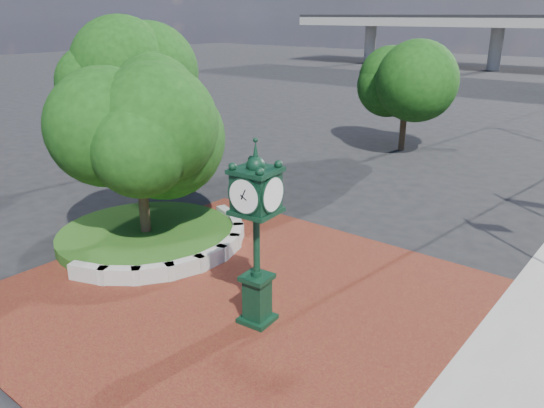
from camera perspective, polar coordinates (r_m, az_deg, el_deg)
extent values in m
plane|color=black|center=(15.95, -1.91, -8.52)|extent=(200.00, 200.00, 0.00)
cube|color=maroon|center=(15.30, -4.38, -9.82)|extent=(12.00, 12.00, 0.04)
cube|color=#9E9B93|center=(16.82, -19.07, -7.08)|extent=(1.29, 0.76, 0.54)
cube|color=#9E9B93|center=(16.39, -16.06, -7.47)|extent=(1.20, 1.04, 0.54)
cube|color=#9E9B93|center=(16.26, -12.64, -7.38)|extent=(1.00, 1.22, 0.54)
cube|color=#9E9B93|center=(16.45, -9.32, -6.81)|extent=(0.71, 1.30, 0.54)
cube|color=#9E9B93|center=(16.94, -6.57, -5.86)|extent=(0.35, 1.25, 0.54)
cube|color=#9E9B93|center=(17.65, -4.69, -4.69)|extent=(0.71, 1.30, 0.54)
cube|color=#9E9B93|center=(18.50, -3.81, -3.48)|extent=(1.00, 1.22, 0.54)
cube|color=#9E9B93|center=(19.40, -3.88, -2.35)|extent=(1.20, 1.04, 0.54)
cube|color=#9E9B93|center=(20.26, -4.76, -1.39)|extent=(1.29, 0.76, 0.54)
cylinder|color=#1F4A15|center=(19.20, -13.33, -3.33)|extent=(6.10, 6.10, 0.40)
cylinder|color=#9E9B93|center=(92.05, 10.51, 16.60)|extent=(1.80, 1.80, 6.00)
cylinder|color=#9E9B93|center=(84.29, 22.92, 15.17)|extent=(1.80, 1.80, 6.00)
cylinder|color=#38281C|center=(18.88, -13.54, -0.86)|extent=(0.36, 0.36, 2.17)
sphere|color=#133C10|center=(18.14, -14.21, 6.98)|extent=(5.20, 5.20, 5.20)
cylinder|color=#38281C|center=(27.88, -15.73, 5.89)|extent=(0.36, 0.36, 2.45)
sphere|color=#133C10|center=(27.37, -16.30, 11.79)|extent=(5.60, 5.60, 5.60)
cylinder|color=#38281C|center=(32.20, 13.85, 7.36)|extent=(0.36, 0.36, 1.92)
sphere|color=#133C10|center=(31.81, 14.19, 11.38)|extent=(4.40, 4.40, 4.40)
cube|color=black|center=(14.09, -1.58, -12.28)|extent=(0.88, 0.88, 0.16)
cube|color=black|center=(13.77, -1.61, -10.06)|extent=(0.61, 0.61, 1.11)
cube|color=black|center=(13.49, -1.63, -7.90)|extent=(0.77, 0.77, 0.12)
cylinder|color=black|center=(13.09, -1.67, -4.32)|extent=(0.17, 0.17, 1.72)
cube|color=black|center=(12.59, -1.73, 1.41)|extent=(0.99, 0.99, 0.91)
cylinder|color=white|center=(12.22, -3.01, 0.83)|extent=(0.81, 0.14, 0.81)
cylinder|color=white|center=(12.96, -0.52, 1.97)|extent=(0.81, 0.14, 0.81)
cylinder|color=white|center=(12.85, -3.47, 1.78)|extent=(0.14, 0.81, 0.81)
cylinder|color=white|center=(12.33, 0.08, 1.03)|extent=(0.14, 0.81, 0.81)
sphere|color=black|center=(12.40, -1.76, 4.17)|extent=(0.45, 0.45, 0.45)
cone|color=black|center=(12.32, -1.78, 5.66)|extent=(0.18, 0.18, 0.51)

